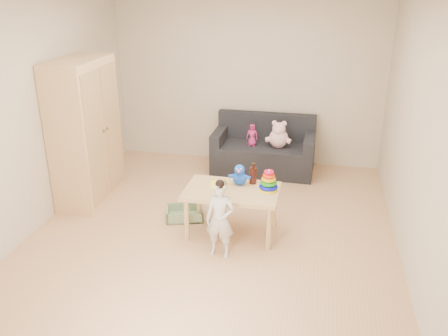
% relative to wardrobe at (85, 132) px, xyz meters
% --- Properties ---
extents(room, '(4.50, 4.50, 4.50)m').
position_rel_wardrobe_xyz_m(room, '(1.74, -0.46, 0.40)').
color(room, tan).
rests_on(room, ground).
extents(wardrobe, '(0.50, 1.00, 1.80)m').
position_rel_wardrobe_xyz_m(wardrobe, '(0.00, 0.00, 0.00)').
color(wardrobe, tan).
rests_on(wardrobe, ground).
extents(sofa, '(1.47, 0.75, 0.41)m').
position_rel_wardrobe_xyz_m(sofa, '(2.06, 1.36, -0.69)').
color(sofa, black).
rests_on(sofa, ground).
extents(play_table, '(1.03, 0.66, 0.54)m').
position_rel_wardrobe_xyz_m(play_table, '(1.94, -0.53, -0.63)').
color(play_table, '#E7BB7F').
rests_on(play_table, ground).
extents(storage_bin, '(0.51, 0.43, 0.13)m').
position_rel_wardrobe_xyz_m(storage_bin, '(1.33, -0.29, -0.83)').
color(storage_bin, gray).
rests_on(storage_bin, ground).
extents(toddler, '(0.31, 0.22, 0.80)m').
position_rel_wardrobe_xyz_m(toddler, '(1.91, -0.99, -0.50)').
color(toddler, beige).
rests_on(toddler, ground).
extents(pink_bear, '(0.35, 0.33, 0.33)m').
position_rel_wardrobe_xyz_m(pink_bear, '(2.28, 1.30, -0.32)').
color(pink_bear, '#FFBBC9').
rests_on(pink_bear, sofa).
extents(doll, '(0.17, 0.12, 0.32)m').
position_rel_wardrobe_xyz_m(doll, '(1.90, 1.29, -0.33)').
color(doll, '#C2246F').
rests_on(doll, sofa).
extents(ring_stacker, '(0.20, 0.20, 0.23)m').
position_rel_wardrobe_xyz_m(ring_stacker, '(2.33, -0.47, -0.27)').
color(ring_stacker, yellow).
rests_on(ring_stacker, play_table).
extents(brown_bottle, '(0.08, 0.08, 0.24)m').
position_rel_wardrobe_xyz_m(brown_bottle, '(2.14, -0.31, -0.26)').
color(brown_bottle, black).
rests_on(brown_bottle, play_table).
extents(blue_plush, '(0.21, 0.17, 0.24)m').
position_rel_wardrobe_xyz_m(blue_plush, '(2.00, -0.37, -0.24)').
color(blue_plush, '#1C5BFF').
rests_on(blue_plush, play_table).
extents(wooden_figure, '(0.05, 0.04, 0.11)m').
position_rel_wardrobe_xyz_m(wooden_figure, '(1.87, -0.53, -0.31)').
color(wooden_figure, brown).
rests_on(wooden_figure, play_table).
extents(yellow_book, '(0.22, 0.22, 0.01)m').
position_rel_wardrobe_xyz_m(yellow_book, '(1.78, -0.43, -0.35)').
color(yellow_book, '#F3FF1A').
rests_on(yellow_book, play_table).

